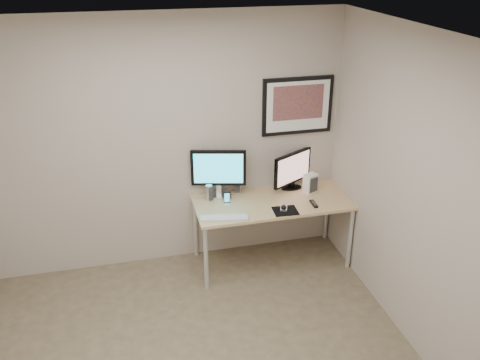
{
  "coord_description": "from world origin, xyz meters",
  "views": [
    {
      "loc": [
        -0.44,
        -3.06,
        3.14
      ],
      "look_at": [
        0.6,
        1.1,
        1.13
      ],
      "focal_mm": 38.0,
      "sensor_mm": 36.0,
      "label": 1
    }
  ],
  "objects_px": {
    "framed_art": "(298,106)",
    "fan_unit": "(310,183)",
    "monitor_tv": "(292,170)",
    "keyboard": "(225,218)",
    "phone_dock": "(227,198)",
    "desk": "(272,207)",
    "monitor_large": "(219,171)",
    "speaker_left": "(209,193)",
    "speaker_right": "(238,185)"
  },
  "relations": [
    {
      "from": "framed_art",
      "to": "fan_unit",
      "type": "distance_m",
      "value": 0.83
    },
    {
      "from": "framed_art",
      "to": "monitor_tv",
      "type": "relative_size",
      "value": 1.56
    },
    {
      "from": "monitor_tv",
      "to": "keyboard",
      "type": "distance_m",
      "value": 0.99
    },
    {
      "from": "monitor_tv",
      "to": "phone_dock",
      "type": "relative_size",
      "value": 3.42
    },
    {
      "from": "desk",
      "to": "fan_unit",
      "type": "relative_size",
      "value": 7.75
    },
    {
      "from": "monitor_large",
      "to": "keyboard",
      "type": "relative_size",
      "value": 1.17
    },
    {
      "from": "desk",
      "to": "phone_dock",
      "type": "relative_size",
      "value": 11.38
    },
    {
      "from": "keyboard",
      "to": "fan_unit",
      "type": "height_order",
      "value": "fan_unit"
    },
    {
      "from": "framed_art",
      "to": "phone_dock",
      "type": "xyz_separation_m",
      "value": [
        -0.82,
        -0.29,
        -0.82
      ]
    },
    {
      "from": "desk",
      "to": "framed_art",
      "type": "distance_m",
      "value": 1.07
    },
    {
      "from": "desk",
      "to": "keyboard",
      "type": "relative_size",
      "value": 3.37
    },
    {
      "from": "monitor_tv",
      "to": "framed_art",
      "type": "bearing_deg",
      "value": 30.54
    },
    {
      "from": "framed_art",
      "to": "fan_unit",
      "type": "xyz_separation_m",
      "value": [
        0.1,
        -0.23,
        -0.79
      ]
    },
    {
      "from": "desk",
      "to": "framed_art",
      "type": "height_order",
      "value": "framed_art"
    },
    {
      "from": "monitor_large",
      "to": "fan_unit",
      "type": "xyz_separation_m",
      "value": [
        0.96,
        -0.14,
        -0.18
      ]
    },
    {
      "from": "framed_art",
      "to": "desk",
      "type": "bearing_deg",
      "value": -136.54
    },
    {
      "from": "monitor_large",
      "to": "keyboard",
      "type": "bearing_deg",
      "value": -81.46
    },
    {
      "from": "monitor_large",
      "to": "monitor_tv",
      "type": "relative_size",
      "value": 1.16
    },
    {
      "from": "phone_dock",
      "to": "keyboard",
      "type": "distance_m",
      "value": 0.3
    },
    {
      "from": "desk",
      "to": "monitor_large",
      "type": "distance_m",
      "value": 0.66
    },
    {
      "from": "framed_art",
      "to": "monitor_tv",
      "type": "distance_m",
      "value": 0.68
    },
    {
      "from": "framed_art",
      "to": "speaker_left",
      "type": "xyz_separation_m",
      "value": [
        -0.98,
        -0.16,
        -0.81
      ]
    },
    {
      "from": "desk",
      "to": "phone_dock",
      "type": "distance_m",
      "value": 0.49
    },
    {
      "from": "fan_unit",
      "to": "phone_dock",
      "type": "bearing_deg",
      "value": 161.35
    },
    {
      "from": "desk",
      "to": "speaker_right",
      "type": "bearing_deg",
      "value": 136.44
    },
    {
      "from": "monitor_large",
      "to": "phone_dock",
      "type": "height_order",
      "value": "monitor_large"
    },
    {
      "from": "framed_art",
      "to": "keyboard",
      "type": "height_order",
      "value": "framed_art"
    },
    {
      "from": "monitor_large",
      "to": "speaker_left",
      "type": "bearing_deg",
      "value": -135.25
    },
    {
      "from": "speaker_right",
      "to": "phone_dock",
      "type": "distance_m",
      "value": 0.29
    },
    {
      "from": "monitor_large",
      "to": "speaker_right",
      "type": "distance_m",
      "value": 0.29
    },
    {
      "from": "monitor_large",
      "to": "monitor_tv",
      "type": "xyz_separation_m",
      "value": [
        0.8,
        -0.01,
        -0.06
      ]
    },
    {
      "from": "speaker_right",
      "to": "keyboard",
      "type": "height_order",
      "value": "speaker_right"
    },
    {
      "from": "speaker_left",
      "to": "speaker_right",
      "type": "height_order",
      "value": "speaker_left"
    },
    {
      "from": "desk",
      "to": "monitor_large",
      "type": "height_order",
      "value": "monitor_large"
    },
    {
      "from": "desk",
      "to": "speaker_right",
      "type": "height_order",
      "value": "speaker_right"
    },
    {
      "from": "fan_unit",
      "to": "monitor_tv",
      "type": "bearing_deg",
      "value": 119.36
    },
    {
      "from": "speaker_left",
      "to": "keyboard",
      "type": "distance_m",
      "value": 0.42
    },
    {
      "from": "keyboard",
      "to": "fan_unit",
      "type": "distance_m",
      "value": 1.06
    },
    {
      "from": "framed_art",
      "to": "phone_dock",
      "type": "bearing_deg",
      "value": -160.59
    },
    {
      "from": "desk",
      "to": "speaker_left",
      "type": "distance_m",
      "value": 0.67
    },
    {
      "from": "monitor_tv",
      "to": "speaker_right",
      "type": "relative_size",
      "value": 2.86
    },
    {
      "from": "desk",
      "to": "keyboard",
      "type": "xyz_separation_m",
      "value": [
        -0.55,
        -0.23,
        0.07
      ]
    },
    {
      "from": "desk",
      "to": "monitor_tv",
      "type": "bearing_deg",
      "value": 38.55
    },
    {
      "from": "monitor_large",
      "to": "phone_dock",
      "type": "distance_m",
      "value": 0.3
    },
    {
      "from": "framed_art",
      "to": "monitor_tv",
      "type": "bearing_deg",
      "value": -120.74
    },
    {
      "from": "monitor_large",
      "to": "monitor_tv",
      "type": "distance_m",
      "value": 0.8
    },
    {
      "from": "desk",
      "to": "phone_dock",
      "type": "xyz_separation_m",
      "value": [
        -0.47,
        0.04,
        0.14
      ]
    },
    {
      "from": "framed_art",
      "to": "speaker_right",
      "type": "height_order",
      "value": "framed_art"
    },
    {
      "from": "speaker_left",
      "to": "speaker_right",
      "type": "xyz_separation_m",
      "value": [
        0.33,
        0.11,
        -0.0
      ]
    },
    {
      "from": "fan_unit",
      "to": "speaker_right",
      "type": "bearing_deg",
      "value": 144.26
    }
  ]
}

